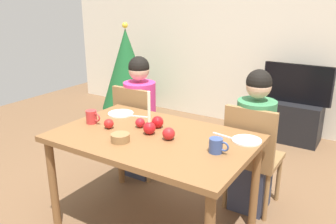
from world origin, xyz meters
The scene contains 21 objects.
back_wall centered at (0.00, 2.60, 1.30)m, with size 6.40×0.10×2.60m, color beige.
dining_table centered at (0.00, 0.00, 0.67)m, with size 1.40×0.90×0.75m.
chair_left centered at (-0.59, 0.61, 0.51)m, with size 0.40×0.40×0.90m.
chair_right centered at (0.53, 0.61, 0.51)m, with size 0.40×0.40×0.90m.
person_left_child centered at (-0.59, 0.64, 0.57)m, with size 0.30×0.30×1.17m.
person_right_child centered at (0.53, 0.64, 0.57)m, with size 0.30×0.30×1.17m.
tv_stand centered at (0.47, 2.30, 0.24)m, with size 0.64×0.40×0.48m, color black.
tv centered at (0.47, 2.30, 0.71)m, with size 0.79×0.05×0.46m.
christmas_tree centered at (-1.79, 1.94, 0.70)m, with size 0.74×0.74×1.35m.
candle_centerpiece centered at (-0.04, 0.01, 0.82)m, with size 0.09×0.09×0.31m.
plate_left centered at (-0.50, 0.25, 0.76)m, with size 0.21×0.21×0.01m, color silver.
plate_right centered at (0.59, 0.26, 0.76)m, with size 0.20×0.20×0.01m, color white.
mug_left centered at (-0.54, -0.04, 0.80)m, with size 0.13×0.08×0.10m.
mug_right centered at (0.49, -0.02, 0.80)m, with size 0.13×0.09×0.09m.
fork_left centered at (-0.32, 0.28, 0.75)m, with size 0.18×0.01×0.01m, color silver.
fork_right centered at (0.43, 0.25, 0.75)m, with size 0.18×0.01×0.01m, color silver.
bowl_walnuts centered at (-0.13, -0.20, 0.78)m, with size 0.13×0.13×0.06m, color olive.
apple_near_candle centered at (-0.36, -0.06, 0.79)m, with size 0.07×0.07×0.07m, color red.
apple_by_left_plate centered at (-0.06, 0.15, 0.79)m, with size 0.09×0.09×0.09m, color red.
apple_by_right_mug centered at (-0.18, 0.09, 0.79)m, with size 0.07×0.07×0.07m, color red.
apple_far_edge centered at (0.13, 0.00, 0.79)m, with size 0.09×0.09×0.09m, color red.
Camera 1 is at (1.30, -1.87, 1.68)m, focal length 37.18 mm.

